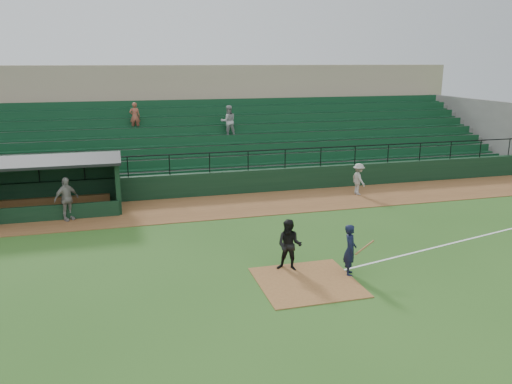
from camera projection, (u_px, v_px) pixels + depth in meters
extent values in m
plane|color=#29531A|center=(296.00, 270.00, 16.60)|extent=(90.00, 90.00, 0.00)
cube|color=brown|center=(239.00, 205.00, 24.07)|extent=(40.00, 4.00, 0.03)
cube|color=brown|center=(307.00, 282.00, 15.66)|extent=(3.00, 3.00, 0.03)
cube|color=white|center=(479.00, 237.00, 19.76)|extent=(17.49, 4.44, 0.01)
cube|color=black|center=(229.00, 183.00, 25.98)|extent=(36.00, 0.35, 1.20)
cylinder|color=black|center=(229.00, 152.00, 25.58)|extent=(36.00, 0.06, 0.06)
cube|color=slate|center=(211.00, 145.00, 30.25)|extent=(36.00, 9.00, 3.60)
cube|color=#103D21|center=(213.00, 139.00, 29.67)|extent=(34.56, 8.00, 4.05)
cube|color=slate|center=(469.00, 130.00, 34.82)|extent=(0.35, 9.50, 4.20)
cube|color=tan|center=(194.00, 111.00, 35.98)|extent=(38.00, 3.00, 6.40)
cube|color=slate|center=(199.00, 107.00, 33.98)|extent=(36.00, 2.00, 0.20)
imported|color=#A1A1A1|center=(228.00, 121.00, 29.98)|extent=(0.92, 0.72, 1.89)
imported|color=brown|center=(135.00, 117.00, 29.46)|extent=(0.60, 0.39, 1.65)
cube|color=black|center=(23.00, 183.00, 23.54)|extent=(8.50, 0.20, 2.30)
cube|color=black|center=(118.00, 184.00, 23.41)|extent=(0.20, 2.60, 2.30)
cube|color=black|center=(15.00, 163.00, 22.02)|extent=(8.90, 3.20, 0.12)
cube|color=olive|center=(24.00, 204.00, 23.39)|extent=(7.65, 0.40, 0.50)
cube|color=black|center=(15.00, 216.00, 21.26)|extent=(8.50, 0.12, 0.70)
imported|color=black|center=(350.00, 250.00, 16.05)|extent=(0.59, 0.71, 1.67)
cylinder|color=olive|center=(365.00, 247.00, 15.94)|extent=(0.79, 0.34, 0.35)
imported|color=black|center=(289.00, 245.00, 16.38)|extent=(1.05, 0.98, 1.72)
imported|color=#9B9791|center=(359.00, 179.00, 25.76)|extent=(0.65, 1.07, 1.61)
imported|color=gray|center=(66.00, 199.00, 21.51)|extent=(1.16, 1.00, 1.87)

